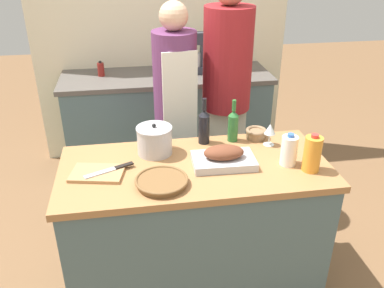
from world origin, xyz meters
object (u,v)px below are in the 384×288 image
object	(u,v)px
roasting_pan	(224,158)
cutting_board	(97,173)
wine_bottle_green	(204,126)
knife_chef	(111,169)
wine_bottle_dark	(233,125)
milk_jug	(289,150)
mixing_bowl	(256,133)
condiment_bottle_tall	(101,69)
condiment_bottle_extra	(240,66)
wine_glass_left	(270,130)
person_cook_aproned	(176,107)
stock_pot	(155,140)
condiment_bottle_short	(213,65)
juice_jug	(312,154)
wicker_basket	(162,181)
person_cook_guest	(226,90)
stand_mixer	(197,56)

from	to	relation	value
roasting_pan	cutting_board	distance (m)	0.69
wine_bottle_green	knife_chef	size ratio (longest dim) A/B	1.08
cutting_board	wine_bottle_green	xyz separation A→B (m)	(0.63, 0.28, 0.11)
roasting_pan	wine_bottle_dark	bearing A→B (deg)	66.48
milk_jug	wine_bottle_dark	size ratio (longest dim) A/B	0.70
mixing_bowl	condiment_bottle_tall	size ratio (longest dim) A/B	1.01
condiment_bottle_extra	wine_glass_left	bearing A→B (deg)	-96.81
mixing_bowl	wine_bottle_dark	xyz separation A→B (m)	(-0.15, -0.01, 0.07)
roasting_pan	knife_chef	size ratio (longest dim) A/B	1.31
mixing_bowl	milk_jug	distance (m)	0.36
condiment_bottle_tall	person_cook_aproned	bearing A→B (deg)	-57.31
stock_pot	condiment_bottle_extra	xyz separation A→B (m)	(0.84, 1.25, 0.04)
wine_bottle_dark	wine_bottle_green	bearing A→B (deg)	-179.92
roasting_pan	person_cook_aproned	xyz separation A→B (m)	(-0.17, 0.75, 0.01)
roasting_pan	mixing_bowl	xyz separation A→B (m)	(0.28, 0.29, -0.01)
knife_chef	condiment_bottle_short	size ratio (longest dim) A/B	1.62
juice_jug	wine_glass_left	bearing A→B (deg)	111.37
roasting_pan	milk_jug	distance (m)	0.36
wicker_basket	condiment_bottle_tall	bearing A→B (deg)	101.66
stock_pot	mixing_bowl	bearing A→B (deg)	8.23
condiment_bottle_tall	condiment_bottle_extra	xyz separation A→B (m)	(1.20, -0.16, 0.02)
knife_chef	condiment_bottle_short	bearing A→B (deg)	60.21
condiment_bottle_short	knife_chef	bearing A→B (deg)	-119.79
roasting_pan	wine_bottle_green	size ratio (longest dim) A/B	1.22
condiment_bottle_tall	condiment_bottle_short	size ratio (longest dim) A/B	0.80
wicker_basket	person_cook_guest	xyz separation A→B (m)	(0.57, 0.97, 0.12)
mixing_bowl	person_cook_aproned	size ratio (longest dim) A/B	0.08
stock_pot	milk_jug	distance (m)	0.76
cutting_board	milk_jug	size ratio (longest dim) A/B	1.64
cutting_board	condiment_bottle_short	distance (m)	1.81
wine_bottle_dark	condiment_bottle_tall	size ratio (longest dim) A/B	2.03
mixing_bowl	person_cook_guest	xyz separation A→B (m)	(-0.07, 0.53, 0.10)
juice_jug	wine_glass_left	distance (m)	0.35
stock_pot	juice_jug	xyz separation A→B (m)	(0.82, -0.33, 0.02)
stand_mixer	wicker_basket	bearing A→B (deg)	-105.46
stand_mixer	stock_pot	bearing A→B (deg)	-109.37
stand_mixer	wine_bottle_dark	bearing A→B (deg)	-89.67
mixing_bowl	stand_mixer	xyz separation A→B (m)	(-0.16, 1.28, 0.15)
stand_mixer	condiment_bottle_short	world-z (taller)	stand_mixer
juice_jug	wine_bottle_dark	size ratio (longest dim) A/B	0.80
wine_glass_left	knife_chef	world-z (taller)	wine_glass_left
roasting_pan	condiment_bottle_short	xyz separation A→B (m)	(0.26, 1.54, 0.07)
mixing_bowl	person_cook_guest	bearing A→B (deg)	97.26
stock_pot	wine_bottle_dark	world-z (taller)	wine_bottle_dark
milk_jug	wine_bottle_green	size ratio (longest dim) A/B	0.65
condiment_bottle_extra	person_cook_guest	size ratio (longest dim) A/B	0.10
stand_mixer	condiment_bottle_tall	distance (m)	0.84
wicker_basket	juice_jug	xyz separation A→B (m)	(0.81, 0.02, 0.08)
stock_pot	condiment_bottle_short	bearing A→B (deg)	65.04
condiment_bottle_tall	stand_mixer	bearing A→B (deg)	-2.82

